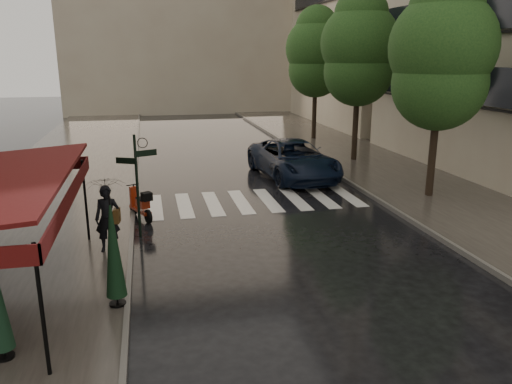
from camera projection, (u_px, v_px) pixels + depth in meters
name	position (u px, v px, depth m)	size (l,w,h in m)	color
ground	(189.00, 274.00, 12.47)	(120.00, 120.00, 0.00)	black
sidewalk_near	(68.00, 174.00, 22.83)	(6.00, 60.00, 0.12)	#38332D
sidewalk_far	(367.00, 160.00, 25.88)	(5.50, 60.00, 0.12)	#38332D
curb_near	(136.00, 170.00, 23.46)	(0.12, 60.00, 0.16)	#595651
curb_far	(316.00, 162.00, 25.30)	(0.12, 60.00, 0.16)	#595651
crosswalk	(255.00, 201.00, 18.74)	(7.85, 3.20, 0.01)	silver
signpost	(137.00, 178.00, 14.57)	(1.17, 0.29, 3.10)	black
haussmann_far	(373.00, 2.00, 37.93)	(8.00, 16.00, 18.50)	tan
backdrop_building	(182.00, 3.00, 46.25)	(22.00, 6.00, 20.00)	tan
tree_near	(442.00, 54.00, 17.76)	(3.80, 3.80, 7.99)	black
tree_mid	(359.00, 49.00, 24.26)	(3.80, 3.80, 8.34)	black
tree_far	(316.00, 53.00, 30.93)	(3.80, 3.80, 8.16)	black
pedestrian_with_umbrella	(105.00, 191.00, 13.21)	(1.21, 1.23, 2.54)	black
scooter	(141.00, 205.00, 16.53)	(0.86, 1.53, 1.08)	black
parked_car	(293.00, 159.00, 22.19)	(2.73, 5.92, 1.64)	black
parasol_front	(113.00, 248.00, 10.34)	(0.44, 0.44, 2.43)	black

